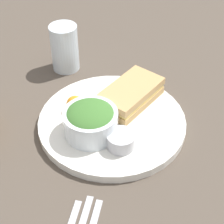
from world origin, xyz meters
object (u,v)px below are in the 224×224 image
(drink_glass, at_px, (65,48))
(dressing_cup, at_px, (121,141))
(plate, at_px, (112,122))
(sandwich, at_px, (131,94))
(salad_bowl, at_px, (90,120))

(drink_glass, bearing_deg, dressing_cup, -127.03)
(plate, xyz_separation_m, drink_glass, (0.14, 0.21, 0.05))
(sandwich, height_order, drink_glass, drink_glass)
(dressing_cup, bearing_deg, salad_bowl, 85.57)
(sandwich, relative_size, drink_glass, 1.35)
(sandwich, bearing_deg, plate, 173.14)
(sandwich, height_order, dressing_cup, sandwich)
(plate, bearing_deg, salad_bowl, 161.16)
(sandwich, relative_size, dressing_cup, 2.87)
(salad_bowl, height_order, dressing_cup, salad_bowl)
(dressing_cup, bearing_deg, drink_glass, 52.97)
(plate, relative_size, drink_glass, 2.64)
(sandwich, bearing_deg, drink_glass, 73.31)
(sandwich, height_order, salad_bowl, salad_bowl)
(salad_bowl, relative_size, dressing_cup, 1.97)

